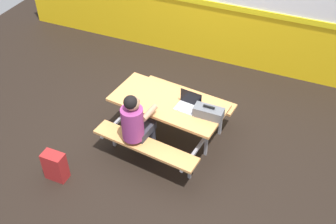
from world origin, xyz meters
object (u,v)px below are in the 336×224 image
object	(u,v)px
student_nearer	(136,122)
toolbox_grey	(209,112)
backpack_dark	(56,166)
picnic_table_main	(168,111)
laptop_silver	(188,105)

from	to	relation	value
student_nearer	toolbox_grey	xyz separation A→B (m)	(0.86, 0.46, 0.10)
toolbox_grey	backpack_dark	xyz separation A→B (m)	(-1.73, -1.20, -0.60)
student_nearer	backpack_dark	size ratio (longest dim) A/B	2.74
toolbox_grey	backpack_dark	bearing A→B (deg)	-145.21
picnic_table_main	laptop_silver	distance (m)	0.37
student_nearer	backpack_dark	world-z (taller)	student_nearer
student_nearer	picnic_table_main	bearing A→B (deg)	65.90
student_nearer	laptop_silver	world-z (taller)	student_nearer
picnic_table_main	student_nearer	bearing A→B (deg)	-114.10
picnic_table_main	backpack_dark	xyz separation A→B (m)	(-1.11, -1.27, -0.36)
picnic_table_main	laptop_silver	world-z (taller)	laptop_silver
laptop_silver	picnic_table_main	bearing A→B (deg)	-179.40
laptop_silver	backpack_dark	bearing A→B (deg)	-137.99
picnic_table_main	backpack_dark	world-z (taller)	picnic_table_main
laptop_silver	backpack_dark	size ratio (longest dim) A/B	0.78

